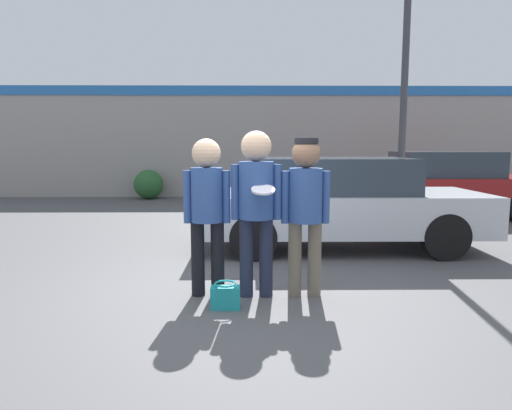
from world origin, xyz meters
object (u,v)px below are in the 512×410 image
(shrub, at_px, (149,184))
(handbag, at_px, (225,296))
(parked_car_far, at_px, (446,184))
(street_lamp, at_px, (419,5))
(person_middle_with_frisbee, at_px, (256,197))
(person_right, at_px, (305,201))
(person_left, at_px, (207,203))
(parked_car_near, at_px, (338,202))

(shrub, xyz_separation_m, handbag, (2.96, -9.88, -0.33))
(parked_car_far, relative_size, street_lamp, 0.64)
(person_middle_with_frisbee, height_order, person_right, person_middle_with_frisbee)
(person_left, relative_size, person_right, 1.00)
(parked_car_near, xyz_separation_m, street_lamp, (1.40, 0.57, 3.26))
(parked_car_far, distance_m, shrub, 8.71)
(handbag, bearing_deg, person_left, 116.49)
(person_middle_with_frisbee, relative_size, parked_car_near, 0.40)
(person_left, bearing_deg, person_right, -1.11)
(parked_car_near, distance_m, handbag, 3.36)
(shrub, bearing_deg, parked_car_near, -56.52)
(shrub, distance_m, handbag, 10.32)
(shrub, bearing_deg, street_lamp, -46.87)
(street_lamp, xyz_separation_m, shrub, (-6.06, 6.47, -3.55))
(parked_car_far, distance_m, street_lamp, 4.64)
(parked_car_near, bearing_deg, parked_car_far, 46.09)
(parked_car_far, bearing_deg, street_lamp, -123.29)
(person_right, height_order, parked_car_far, person_right)
(person_left, xyz_separation_m, street_lamp, (3.31, 2.98, 2.96))
(person_left, distance_m, shrub, 9.85)
(person_right, relative_size, street_lamp, 0.26)
(person_left, xyz_separation_m, shrub, (-2.75, 9.44, -0.59))
(parked_car_far, distance_m, handbag, 7.93)
(parked_car_far, xyz_separation_m, handbag, (-4.92, -6.18, -0.64))
(person_middle_with_frisbee, distance_m, shrub, 10.05)
(person_middle_with_frisbee, relative_size, handbag, 6.12)
(parked_car_near, height_order, shrub, parked_car_near)
(person_left, distance_m, person_middle_with_frisbee, 0.55)
(parked_car_near, relative_size, handbag, 15.22)
(person_middle_with_frisbee, distance_m, parked_car_near, 2.82)
(person_middle_with_frisbee, relative_size, parked_car_far, 0.43)
(person_middle_with_frisbee, xyz_separation_m, street_lamp, (2.77, 3.01, 2.89))
(person_left, bearing_deg, parked_car_near, 51.49)
(person_left, bearing_deg, parked_car_far, 48.24)
(street_lamp, bearing_deg, person_middle_with_frisbee, -132.64)
(person_middle_with_frisbee, bearing_deg, handbag, -128.86)
(person_middle_with_frisbee, bearing_deg, shrub, 109.14)
(person_left, height_order, street_lamp, street_lamp)
(parked_car_near, height_order, parked_car_far, parked_car_far)
(person_middle_with_frisbee, bearing_deg, person_right, 1.20)
(person_right, height_order, street_lamp, street_lamp)
(person_right, relative_size, parked_car_near, 0.39)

